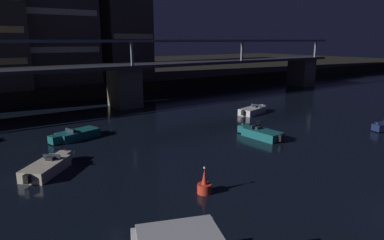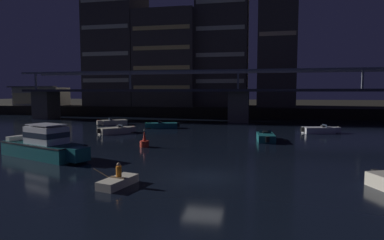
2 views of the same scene
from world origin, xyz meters
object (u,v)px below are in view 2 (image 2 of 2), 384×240
object	(u,v)px
tower_central	(223,45)
channel_buoy	(144,142)
speedboat_far_center	(113,122)
tower_east_tall	(276,21)
speedboat_far_left	(163,125)
cabin_cruiser_near_left	(45,145)
dinghy_with_paddler	(118,181)
speedboat_near_right	(116,130)
speedboat_mid_center	(266,137)
tower_west_tall	(169,60)
river_bridge	(239,98)
tower_west_low	(117,44)
speedboat_near_center	(320,130)
waterfront_pavilion	(42,96)

from	to	relation	value
tower_central	channel_buoy	size ratio (longest dim) A/B	16.41
channel_buoy	speedboat_far_center	bearing A→B (deg)	122.73
tower_east_tall	speedboat_far_left	size ratio (longest dim) A/B	7.60
speedboat_far_left	channel_buoy	world-z (taller)	channel_buoy
tower_central	cabin_cruiser_near_left	bearing A→B (deg)	-99.93
dinghy_with_paddler	cabin_cruiser_near_left	bearing A→B (deg)	145.62
speedboat_near_right	speedboat_mid_center	bearing A→B (deg)	-7.62
cabin_cruiser_near_left	speedboat_near_right	distance (m)	15.71
tower_west_tall	river_bridge	bearing A→B (deg)	-41.20
cabin_cruiser_near_left	speedboat_far_left	world-z (taller)	cabin_cruiser_near_left
tower_central	tower_west_low	bearing A→B (deg)	-175.33
speedboat_near_center	dinghy_with_paddler	xyz separation A→B (m)	(-16.04, -27.89, -0.14)
speedboat_far_left	river_bridge	bearing A→B (deg)	49.45
tower_east_tall	speedboat_near_right	distance (m)	48.80
waterfront_pavilion	dinghy_with_paddler	size ratio (longest dim) A/B	4.45
speedboat_mid_center	tower_west_tall	bearing A→B (deg)	119.89
dinghy_with_paddler	speedboat_far_center	bearing A→B (deg)	115.75
cabin_cruiser_near_left	channel_buoy	xyz separation A→B (m)	(6.37, 6.50, -0.57)
river_bridge	speedboat_mid_center	distance (m)	23.14
speedboat_mid_center	dinghy_with_paddler	world-z (taller)	dinghy_with_paddler
river_bridge	cabin_cruiser_near_left	distance (m)	38.29
tower_west_low	channel_buoy	xyz separation A→B (m)	(22.77, -43.92, -16.68)
tower_west_tall	waterfront_pavilion	distance (m)	33.43
tower_central	dinghy_with_paddler	xyz separation A→B (m)	(0.29, -59.00, -16.21)
river_bridge	speedboat_far_center	bearing A→B (deg)	-155.28
tower_west_low	tower_east_tall	bearing A→B (deg)	4.86
cabin_cruiser_near_left	tower_west_low	bearing A→B (deg)	108.02
channel_buoy	tower_east_tall	bearing A→B (deg)	72.54
tower_east_tall	speedboat_near_center	size ratio (longest dim) A/B	7.57
river_bridge	speedboat_near_center	bearing A→B (deg)	-50.68
speedboat_far_left	tower_central	bearing A→B (deg)	78.69
river_bridge	speedboat_far_left	distance (m)	16.93
speedboat_far_left	speedboat_near_center	bearing A→B (deg)	-4.10
tower_west_low	dinghy_with_paddler	size ratio (longest dim) A/B	10.85
dinghy_with_paddler	tower_central	bearing A→B (deg)	90.28
river_bridge	tower_west_low	bearing A→B (deg)	153.83
tower_central	speedboat_near_center	xyz separation A→B (m)	(16.33, -31.11, -16.07)
tower_west_low	dinghy_with_paddler	world-z (taller)	tower_west_low
tower_central	channel_buoy	world-z (taller)	tower_central
tower_west_tall	tower_central	xyz separation A→B (m)	(12.49, 1.89, 3.47)
speedboat_near_right	tower_central	bearing A→B (deg)	74.69
speedboat_far_left	speedboat_far_center	world-z (taller)	same
tower_central	waterfront_pavilion	bearing A→B (deg)	-173.48
tower_west_low	speedboat_far_center	bearing A→B (deg)	-67.33
cabin_cruiser_near_left	speedboat_mid_center	world-z (taller)	cabin_cruiser_near_left
dinghy_with_paddler	speedboat_mid_center	bearing A→B (deg)	65.87
speedboat_near_center	tower_central	bearing A→B (deg)	117.70
tower_west_tall	speedboat_near_right	bearing A→B (deg)	-86.06
tower_central	speedboat_mid_center	world-z (taller)	tower_central
cabin_cruiser_near_left	dinghy_with_paddler	xyz separation A→B (m)	(9.48, -6.49, -0.77)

